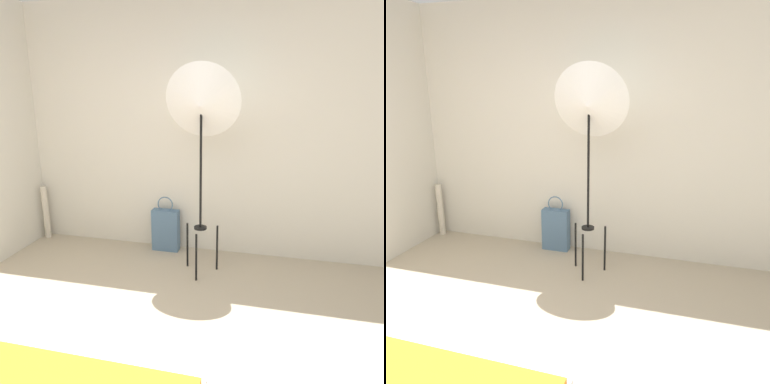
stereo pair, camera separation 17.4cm
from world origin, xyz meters
The scene contains 4 objects.
wall_back centered at (0.00, 2.43, 1.30)m, with size 8.00×0.05×2.60m.
photo_umbrella centered at (0.29, 1.88, 1.59)m, with size 0.68×0.35×1.95m.
tote_bag centered at (-0.19, 2.29, 0.24)m, with size 0.29×0.12×0.61m.
paper_roll centered at (-1.68, 2.30, 0.31)m, with size 0.07×0.07×0.63m.
Camera 2 is at (1.16, -1.31, 1.75)m, focal length 35.00 mm.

